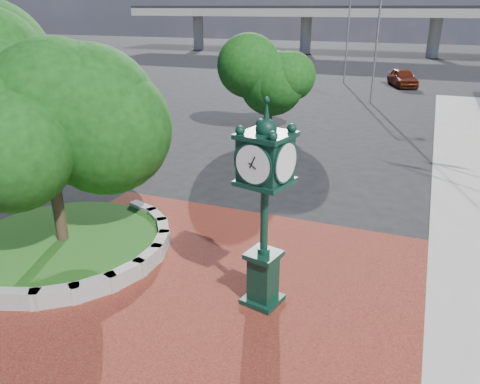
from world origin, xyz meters
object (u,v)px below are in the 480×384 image
object	(u,v)px
parked_car	(403,78)
street_lamp_far	(350,34)
post_clock	(265,200)
street_lamp_near	(380,37)

from	to	relation	value
parked_car	street_lamp_far	xyz separation A→B (m)	(-5.52, 0.03, 3.95)
parked_car	street_lamp_far	bearing A→B (deg)	159.52
parked_car	post_clock	bearing A→B (deg)	-111.36
street_lamp_near	street_lamp_far	xyz separation A→B (m)	(-3.96, 10.03, -0.34)
street_lamp_near	street_lamp_far	world-z (taller)	street_lamp_near
parked_car	street_lamp_far	size ratio (longest dim) A/B	0.62
street_lamp_far	post_clock	bearing A→B (deg)	-83.23
post_clock	parked_car	world-z (taller)	post_clock
post_clock	street_lamp_far	distance (m)	39.86
post_clock	street_lamp_near	bearing A→B (deg)	91.42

